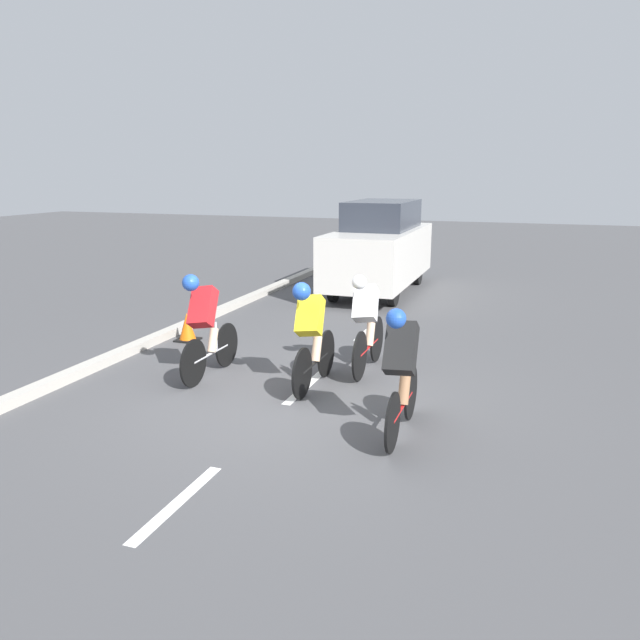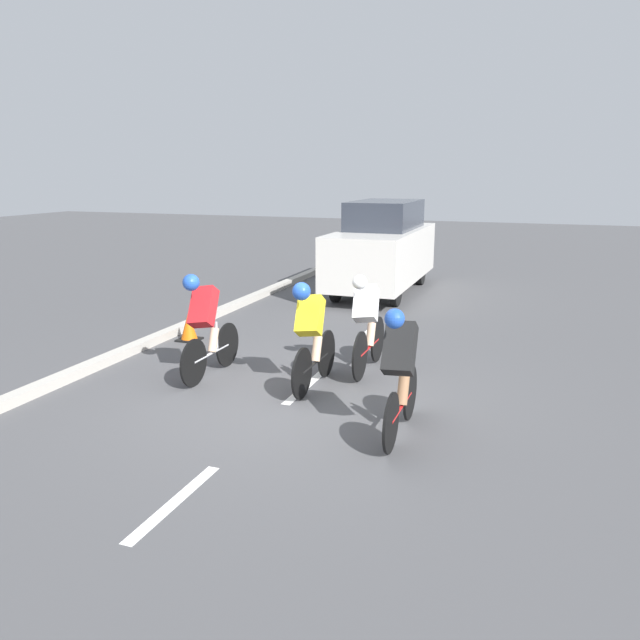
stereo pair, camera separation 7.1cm
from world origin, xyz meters
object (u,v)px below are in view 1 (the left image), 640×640
cyclist_yellow (311,331)px  cyclist_black (401,369)px  cyclist_white (366,321)px  support_car (380,247)px  cyclist_red (205,322)px  traffic_cone (187,327)px

cyclist_yellow → cyclist_black: bearing=141.8°
cyclist_white → support_car: bearing=-77.8°
cyclist_red → cyclist_white: cyclist_red is taller
cyclist_red → cyclist_yellow: 1.55m
cyclist_black → traffic_cone: size_ratio=3.25×
cyclist_black → cyclist_white: bearing=-65.5°
support_car → cyclist_yellow: bearing=96.6°
cyclist_white → traffic_cone: 3.44m
cyclist_white → cyclist_yellow: cyclist_yellow is taller
cyclist_white → traffic_cone: cyclist_white is taller
support_car → cyclist_black: bearing=105.5°
cyclist_red → cyclist_yellow: bearing=-178.1°
cyclist_red → cyclist_white: 2.28m
cyclist_yellow → traffic_cone: cyclist_yellow is taller
cyclist_black → support_car: (2.26, -8.12, 0.30)m
cyclist_white → support_car: support_car is taller
cyclist_yellow → cyclist_red: bearing=1.9°
cyclist_yellow → support_car: size_ratio=0.36×
cyclist_yellow → cyclist_black: 1.85m
traffic_cone → cyclist_black: bearing=147.7°
cyclist_white → cyclist_red: bearing=26.0°
cyclist_white → cyclist_yellow: size_ratio=1.02×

